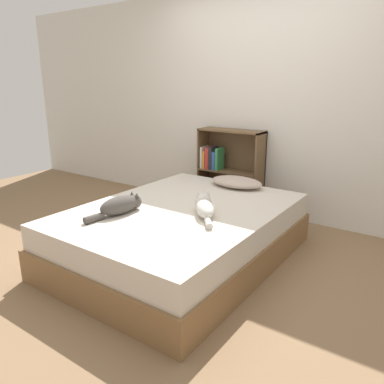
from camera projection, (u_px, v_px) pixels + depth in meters
ground_plane at (182, 257)px, 3.31m from camera, size 8.00×8.00×0.00m
wall_back at (263, 104)px, 4.15m from camera, size 8.00×0.06×2.50m
bed at (182, 233)px, 3.24m from camera, size 1.54×2.09×0.46m
pillow at (237, 182)px, 3.79m from camera, size 0.54×0.33×0.10m
cat_light at (204, 207)px, 2.99m from camera, size 0.37×0.42×0.16m
cat_dark at (121, 205)px, 3.02m from camera, size 0.20×0.54×0.15m
bookshelf at (228, 168)px, 4.43m from camera, size 0.77×0.26×0.97m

